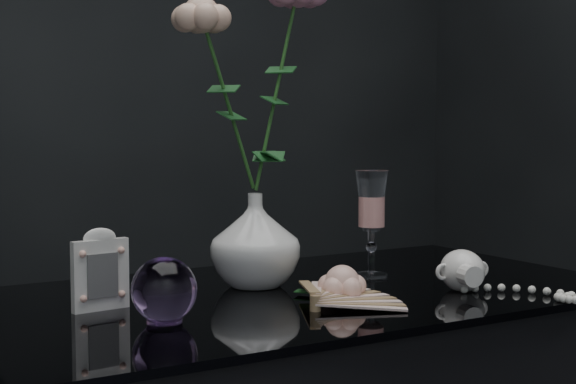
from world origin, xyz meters
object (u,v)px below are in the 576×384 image
wine_glass (372,224)px  picture_frame (100,269)px  paperweight (164,290)px  pearl_jar (462,269)px  vase (255,240)px  loose_rose (342,283)px

wine_glass → picture_frame: wine_glass is taller
paperweight → pearl_jar: paperweight is taller
vase → loose_rose: size_ratio=0.95×
paperweight → loose_rose: bearing=-2.0°
vase → loose_rose: vase is taller
vase → pearl_jar: bearing=-36.8°
wine_glass → paperweight: (-0.45, -0.13, -0.05)m
loose_rose → vase: bearing=123.7°
vase → picture_frame: vase is taller
loose_rose → pearl_jar: (0.21, -0.03, 0.01)m
vase → wine_glass: bearing=-7.1°
wine_glass → loose_rose: bearing=-138.4°
wine_glass → picture_frame: size_ratio=1.56×
picture_frame → pearl_jar: 0.57m
loose_rose → pearl_jar: size_ratio=0.66×
wine_glass → pearl_jar: 0.19m
wine_glass → picture_frame: (-0.49, -0.01, -0.03)m
loose_rose → paperweight: bearing=-165.7°
wine_glass → pearl_jar: bearing=-73.3°
picture_frame → paperweight: picture_frame is taller
loose_rose → pearl_jar: 0.22m
vase → picture_frame: 0.28m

